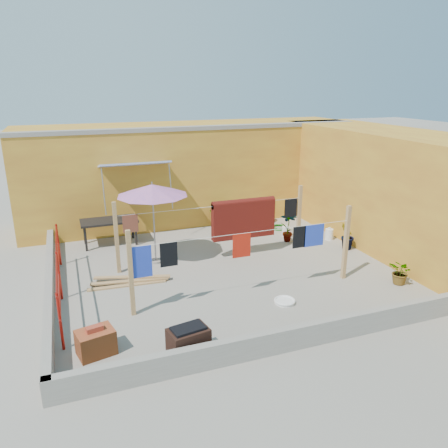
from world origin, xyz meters
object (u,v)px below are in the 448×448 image
(water_jug_a, at_px, (286,231))
(water_jug_b, at_px, (329,234))
(patio_umbrella, at_px, (152,191))
(white_basin, at_px, (285,301))
(brazier, at_px, (189,343))
(green_hose, at_px, (279,227))
(brick_stack, at_px, (96,342))
(outdoor_table, at_px, (109,222))
(plant_back_a, at_px, (221,215))

(water_jug_a, relative_size, water_jug_b, 0.93)
(patio_umbrella, xyz_separation_m, white_basin, (2.11, -3.16, -1.88))
(brazier, bearing_deg, green_hose, 50.78)
(patio_umbrella, distance_m, brick_stack, 4.42)
(water_jug_b, bearing_deg, patio_umbrella, 179.02)
(outdoor_table, xyz_separation_m, brick_stack, (-0.85, -5.43, -0.44))
(white_basin, bearing_deg, water_jug_a, 61.84)
(green_hose, height_order, plant_back_a, plant_back_a)
(brick_stack, xyz_separation_m, plant_back_a, (4.36, 5.74, 0.19))
(white_basin, height_order, plant_back_a, plant_back_a)
(brick_stack, bearing_deg, green_hose, 39.44)
(water_jug_b, xyz_separation_m, plant_back_a, (-2.65, 2.16, 0.25))
(water_jug_b, bearing_deg, brick_stack, -152.98)
(brazier, xyz_separation_m, water_jug_a, (4.48, 4.96, -0.13))
(brick_stack, height_order, brazier, brazier)
(patio_umbrella, height_order, plant_back_a, patio_umbrella)
(white_basin, bearing_deg, outdoor_table, 121.82)
(brazier, distance_m, water_jug_b, 6.99)
(green_hose, bearing_deg, brick_stack, -140.56)
(patio_umbrella, distance_m, water_jug_a, 4.54)
(outdoor_table, xyz_separation_m, white_basin, (3.06, -4.93, -0.63))
(brazier, height_order, green_hose, brazier)
(water_jug_a, distance_m, water_jug_b, 1.29)
(water_jug_a, bearing_deg, patio_umbrella, -171.31)
(brick_stack, distance_m, green_hose, 7.91)
(water_jug_b, bearing_deg, white_basin, -135.27)
(plant_back_a, bearing_deg, patio_umbrella, -141.02)
(outdoor_table, bearing_deg, patio_umbrella, -61.70)
(plant_back_a, bearing_deg, brick_stack, -127.24)
(water_jug_a, bearing_deg, plant_back_a, 137.76)
(patio_umbrella, relative_size, brazier, 2.94)
(outdoor_table, distance_m, water_jug_b, 6.46)
(white_basin, distance_m, green_hose, 5.03)
(patio_umbrella, bearing_deg, green_hose, 17.50)
(brazier, relative_size, white_basin, 1.59)
(outdoor_table, xyz_separation_m, brazier, (0.61, -6.10, -0.38))
(white_basin, bearing_deg, plant_back_a, 85.09)
(brick_stack, distance_m, water_jug_b, 7.87)
(outdoor_table, relative_size, water_jug_b, 4.20)
(white_basin, relative_size, water_jug_a, 1.30)
(outdoor_table, bearing_deg, water_jug_a, -12.58)
(water_jug_b, distance_m, plant_back_a, 3.43)
(outdoor_table, xyz_separation_m, water_jug_a, (5.09, -1.14, -0.51))
(brick_stack, bearing_deg, water_jug_b, 27.02)
(water_jug_b, bearing_deg, water_jug_a, 146.02)
(brick_stack, distance_m, brazier, 1.61)
(patio_umbrella, height_order, water_jug_a, patio_umbrella)
(white_basin, xyz_separation_m, plant_back_a, (0.45, 5.23, 0.38))
(brazier, height_order, water_jug_a, brazier)
(brazier, relative_size, water_jug_a, 2.07)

